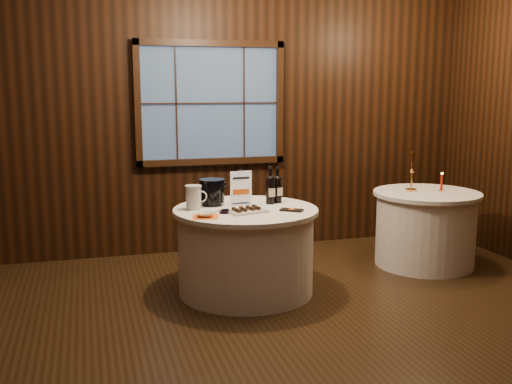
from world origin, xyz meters
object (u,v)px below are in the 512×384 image
object	(u,v)px
side_table	(425,228)
red_candle	(442,184)
chocolate_plate	(247,210)
port_bottle_right	(278,187)
ice_bucket	(212,191)
port_bottle_left	(270,188)
cracker_bowl	(205,214)
main_table	(246,250)
brass_candlestick	(412,177)
glass_pitcher	(194,197)
grape_bunch	(225,211)
chocolate_box	(292,210)
sign_stand	(241,193)

from	to	relation	value
side_table	red_candle	bearing A→B (deg)	0.27
side_table	chocolate_plate	xyz separation A→B (m)	(-2.04, -0.46, 0.40)
port_bottle_right	ice_bucket	bearing A→B (deg)	158.38
port_bottle_left	cracker_bowl	world-z (taller)	port_bottle_left
side_table	ice_bucket	distance (m)	2.31
main_table	ice_bucket	distance (m)	0.61
main_table	cracker_bowl	xyz separation A→B (m)	(-0.41, -0.25, 0.40)
port_bottle_right	red_candle	distance (m)	1.82
brass_candlestick	cracker_bowl	bearing A→B (deg)	-164.22
glass_pitcher	grape_bunch	bearing A→B (deg)	-44.85
chocolate_box	cracker_bowl	bearing A→B (deg)	-141.90
chocolate_box	cracker_bowl	world-z (taller)	cracker_bowl
port_bottle_left	red_candle	distance (m)	1.90
chocolate_plate	red_candle	bearing A→B (deg)	11.95
ice_bucket	red_candle	bearing A→B (deg)	1.86
cracker_bowl	brass_candlestick	xyz separation A→B (m)	(2.28, 0.64, 0.13)
port_bottle_left	chocolate_box	distance (m)	0.39
main_table	glass_pitcher	world-z (taller)	glass_pitcher
main_table	red_candle	xyz separation A→B (m)	(2.16, 0.30, 0.46)
brass_candlestick	chocolate_plate	bearing A→B (deg)	-163.65
chocolate_box	grape_bunch	bearing A→B (deg)	-150.34
chocolate_box	brass_candlestick	xyz separation A→B (m)	(1.52, 0.61, 0.14)
glass_pitcher	red_candle	bearing A→B (deg)	7.91
sign_stand	chocolate_box	distance (m)	0.53
port_bottle_right	brass_candlestick	bearing A→B (deg)	-9.56
side_table	chocolate_plate	distance (m)	2.13
glass_pitcher	brass_candlestick	xyz separation A→B (m)	(2.31, 0.30, 0.04)
chocolate_box	grape_bunch	xyz separation A→B (m)	(-0.58, 0.06, 0.01)
grape_bunch	glass_pitcher	xyz separation A→B (m)	(-0.22, 0.25, 0.09)
side_table	port_bottle_left	distance (m)	1.82
port_bottle_left	brass_candlestick	world-z (taller)	brass_candlestick
main_table	port_bottle_left	xyz separation A→B (m)	(0.27, 0.14, 0.53)
sign_stand	chocolate_plate	size ratio (longest dim) A/B	0.86
sign_stand	port_bottle_left	world-z (taller)	port_bottle_left
port_bottle_left	port_bottle_right	bearing A→B (deg)	23.65
port_bottle_left	glass_pitcher	bearing A→B (deg)	179.68
main_table	brass_candlestick	xyz separation A→B (m)	(1.87, 0.39, 0.53)
port_bottle_left	ice_bucket	world-z (taller)	port_bottle_left
main_table	chocolate_box	xyz separation A→B (m)	(0.35, -0.22, 0.39)
ice_bucket	red_candle	size ratio (longest dim) A/B	1.23
chocolate_box	glass_pitcher	world-z (taller)	glass_pitcher
sign_stand	port_bottle_right	size ratio (longest dim) A/B	0.97
red_candle	brass_candlestick	bearing A→B (deg)	162.33
main_table	grape_bunch	xyz separation A→B (m)	(-0.22, -0.16, 0.40)
main_table	red_candle	world-z (taller)	red_candle
port_bottle_left	cracker_bowl	size ratio (longest dim) A/B	2.47
red_candle	main_table	bearing A→B (deg)	-172.09
sign_stand	main_table	bearing A→B (deg)	-92.61
side_table	brass_candlestick	world-z (taller)	brass_candlestick
chocolate_plate	port_bottle_right	bearing A→B (deg)	41.52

